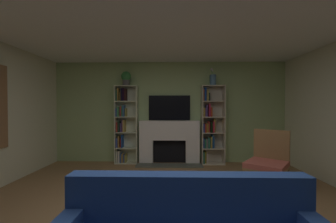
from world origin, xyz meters
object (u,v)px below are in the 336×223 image
Objects in this scene: tv at (169,108)px; vase_with_flowers at (213,80)px; bookshelf_left at (124,124)px; fireplace at (169,140)px; potted_plant at (126,78)px; armchair at (268,160)px; bookshelf_right at (210,125)px.

tv is 1.28m from vase_with_flowers.
vase_with_flowers is at bearing -1.22° from bookshelf_left.
potted_plant is (-1.07, -0.02, 1.55)m from fireplace.
vase_with_flowers is (1.07, -0.12, 0.69)m from tv.
tv reaches higher than armchair.
fireplace is 1.88m from potted_plant.
bookshelf_left is at bearing 179.62° from bookshelf_right.
armchair is at bearing -33.53° from potted_plant.
bookshelf_right is 1.12m from vase_with_flowers.
bookshelf_left reaches higher than tv.
bookshelf_right is at bearing -4.94° from tv.
potted_plant is 0.35× the size of armchair.
fireplace is 0.82× the size of bookshelf_left.
fireplace is at bearing -179.48° from bookshelf_right.
bookshelf_left is 5.42× the size of potted_plant.
vase_with_flowers reaches higher than bookshelf_right.
tv is at bearing 175.06° from bookshelf_right.
bookshelf_left and bookshelf_right have the same top height.
potted_plant is 3.60m from armchair.
potted_plant reaches higher than armchair.
fireplace is at bearing 178.74° from vase_with_flowers.
bookshelf_left reaches higher than armchair.
bookshelf_left is 2.46m from vase_with_flowers.
potted_plant reaches higher than fireplace.
armchair is at bearing -48.04° from fireplace.
potted_plant is at bearing -178.75° from fireplace.
fireplace is at bearing -1.18° from bookshelf_left.
fireplace is 1.84m from vase_with_flowers.
potted_plant is (0.06, -0.05, 1.15)m from bookshelf_left.
tv is at bearing 173.58° from vase_with_flowers.
bookshelf_left reaches higher than fireplace.
potted_plant reaches higher than bookshelf_right.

